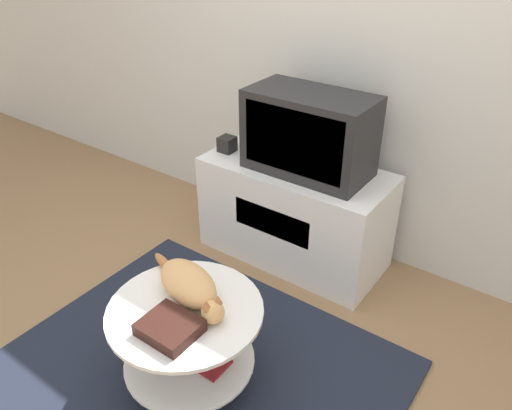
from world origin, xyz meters
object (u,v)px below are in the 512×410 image
Objects in this scene: dvd_box at (170,328)px; cat at (190,285)px; tv at (309,133)px; speaker at (227,144)px.

dvd_box is 0.41× the size of cat.
speaker is at bearing -173.74° from tv.
dvd_box is at bearing -84.13° from tv.
tv is 7.43× the size of speaker.
speaker reaches higher than dvd_box.
tv reaches higher than dvd_box.
dvd_box is (0.64, -1.16, -0.18)m from speaker.
tv is 1.06m from cat.
cat reaches higher than dvd_box.
cat is (0.05, -1.01, -0.32)m from tv.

